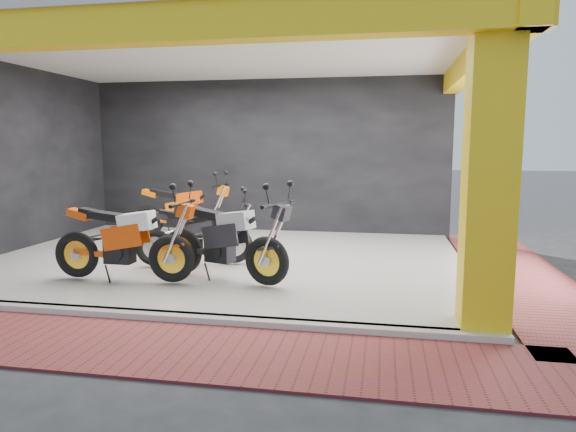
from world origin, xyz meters
The scene contains 15 objects.
ground centered at (0.00, 0.00, 0.00)m, with size 80.00×80.00×0.00m, color #2D2D30.
showroom_floor centered at (0.00, 2.00, 0.05)m, with size 8.00×6.00×0.10m, color silver.
showroom_ceiling centered at (0.00, 2.00, 3.60)m, with size 8.40×6.40×0.20m, color beige.
back_wall centered at (0.00, 5.10, 1.75)m, with size 8.20×0.20×3.50m, color black.
left_wall centered at (-4.10, 2.00, 1.75)m, with size 0.20×6.20×3.50m, color black.
corner_column centered at (3.75, -0.75, 1.75)m, with size 0.50×0.50×3.50m, color yellow.
header_beam_front centered at (0.00, -1.00, 3.30)m, with size 8.40×0.30×0.40m, color yellow.
header_beam_right centered at (4.00, 2.00, 3.30)m, with size 0.30×6.40×0.40m, color yellow.
floor_kerb centered at (0.00, -1.02, 0.05)m, with size 8.00×0.20×0.10m, color silver.
paver_front centered at (0.00, -1.80, 0.01)m, with size 9.00×1.40×0.03m, color maroon.
paver_right centered at (4.80, 2.00, 0.01)m, with size 1.40×7.00×0.03m, color maroon.
moto_hero centered at (-0.21, 0.19, 0.78)m, with size 2.24×0.83×1.37m, color #DF4409, non-canonical shape.
moto_row_a centered at (1.14, 0.27, 0.79)m, with size 2.27×0.84×1.38m, color black, non-canonical shape.
moto_row_b centered at (0.31, 1.52, 0.70)m, with size 1.96×0.73×1.20m, color black, non-canonical shape.
moto_row_c centered at (-0.71, 3.45, 0.78)m, with size 2.23×0.83×1.36m, color #FF680A, non-canonical shape.
Camera 1 is at (2.67, -6.38, 2.00)m, focal length 32.00 mm.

